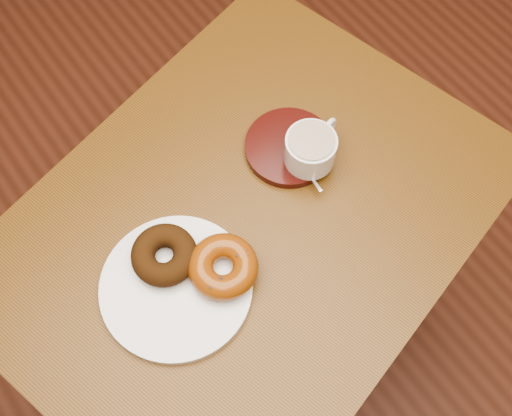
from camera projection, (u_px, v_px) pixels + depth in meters
cafe_table at (247, 248)px, 1.20m from camera, size 1.00×0.84×0.81m
donut_plate at (176, 287)px, 1.02m from camera, size 0.29×0.29×0.01m
donut_cinnamon at (164, 255)px, 1.01m from camera, size 0.12×0.12×0.04m
donut_caramel at (223, 267)px, 1.00m from camera, size 0.16×0.16×0.04m
saucer at (289, 147)px, 1.13m from camera, size 0.18×0.18×0.02m
coffee_cup at (311, 148)px, 1.08m from camera, size 0.11×0.09×0.06m
teaspoon at (301, 162)px, 1.10m from camera, size 0.02×0.09×0.01m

